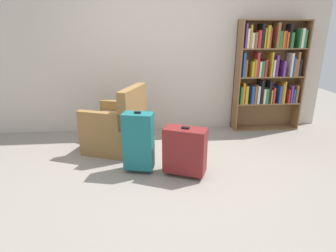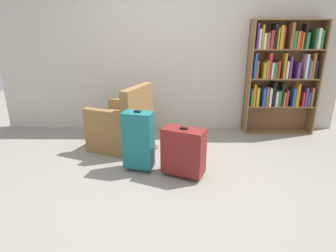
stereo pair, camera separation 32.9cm
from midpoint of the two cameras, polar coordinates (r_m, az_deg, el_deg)
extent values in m
plane|color=gray|center=(3.23, 3.15, -11.19)|extent=(9.63, 9.63, 0.00)
cube|color=beige|center=(4.65, 2.45, 15.04)|extent=(5.50, 0.10, 2.60)
cube|color=brown|center=(4.70, 17.86, 9.02)|extent=(0.02, 0.27, 1.76)
cube|color=brown|center=(5.12, 29.48, 8.24)|extent=(0.02, 0.27, 1.76)
cube|color=brown|center=(5.00, 23.37, 8.93)|extent=(1.09, 0.02, 1.76)
cube|color=brown|center=(5.09, 22.63, -0.97)|extent=(1.05, 0.25, 0.02)
cube|color=brown|center=(4.97, 23.27, 3.80)|extent=(1.05, 0.25, 0.02)
cube|color=brown|center=(4.88, 23.94, 8.77)|extent=(1.05, 0.25, 0.02)
cube|color=brown|center=(4.84, 24.65, 13.87)|extent=(1.05, 0.25, 0.02)
cube|color=brown|center=(4.83, 25.36, 18.80)|extent=(1.05, 0.25, 0.02)
cube|color=#2D7238|center=(4.75, 18.24, 5.61)|extent=(0.03, 0.21, 0.28)
cube|color=orange|center=(4.75, 18.71, 5.97)|extent=(0.03, 0.20, 0.34)
cube|color=gold|center=(4.75, 19.35, 5.60)|extent=(0.04, 0.17, 0.29)
cube|color=#264C99|center=(4.81, 20.43, 5.58)|extent=(0.04, 0.21, 0.29)
cube|color=brown|center=(4.83, 20.94, 5.59)|extent=(0.03, 0.21, 0.29)
cube|color=silver|center=(4.83, 21.53, 5.52)|extent=(0.04, 0.19, 0.29)
cube|color=black|center=(4.86, 22.08, 6.03)|extent=(0.04, 0.23, 0.37)
cube|color=silver|center=(4.87, 22.62, 5.18)|extent=(0.03, 0.18, 0.24)
cube|color=#2D7238|center=(4.90, 23.00, 5.27)|extent=(0.04, 0.22, 0.25)
cube|color=black|center=(4.89, 23.63, 5.87)|extent=(0.03, 0.18, 0.37)
cube|color=gold|center=(4.91, 23.95, 5.02)|extent=(0.02, 0.17, 0.22)
cube|color=#B22D2D|center=(4.95, 24.28, 5.27)|extent=(0.03, 0.22, 0.26)
cube|color=#264C99|center=(4.98, 25.45, 5.36)|extent=(0.04, 0.21, 0.28)
cube|color=orange|center=(5.00, 25.82, 5.59)|extent=(0.02, 0.23, 0.32)
cube|color=gold|center=(4.99, 26.28, 5.65)|extent=(0.03, 0.17, 0.35)
cube|color=#B22D2D|center=(5.04, 27.05, 4.91)|extent=(0.02, 0.18, 0.23)
cube|color=#66337F|center=(5.06, 27.50, 5.27)|extent=(0.03, 0.20, 0.29)
cube|color=#264C99|center=(5.10, 27.81, 4.95)|extent=(0.03, 0.22, 0.23)
cube|color=brown|center=(5.09, 28.43, 5.21)|extent=(0.04, 0.18, 0.29)
cube|color=#264C99|center=(4.66, 18.91, 11.44)|extent=(0.04, 0.20, 0.38)
cube|color=brown|center=(4.68, 19.29, 10.73)|extent=(0.03, 0.19, 0.27)
cube|color=gold|center=(4.71, 20.63, 10.46)|extent=(0.04, 0.17, 0.24)
cube|color=gold|center=(4.73, 21.07, 10.64)|extent=(0.02, 0.20, 0.27)
cube|color=#B22D2D|center=(4.74, 21.47, 11.26)|extent=(0.04, 0.21, 0.38)
cube|color=silver|center=(4.77, 21.88, 10.40)|extent=(0.03, 0.21, 0.24)
cube|color=#2D7238|center=(4.77, 22.44, 10.36)|extent=(0.04, 0.19, 0.24)
cube|color=#B22D2D|center=(4.81, 22.91, 10.49)|extent=(0.03, 0.23, 0.26)
cube|color=gold|center=(4.81, 24.11, 11.02)|extent=(0.03, 0.18, 0.38)
cube|color=silver|center=(4.83, 24.52, 10.29)|extent=(0.03, 0.16, 0.26)
cube|color=#66337F|center=(4.86, 24.96, 10.68)|extent=(0.03, 0.21, 0.33)
cube|color=#66337F|center=(4.92, 26.25, 10.09)|extent=(0.04, 0.22, 0.24)
cube|color=silver|center=(4.96, 27.58, 10.65)|extent=(0.03, 0.21, 0.36)
cube|color=#264C99|center=(4.99, 27.84, 10.30)|extent=(0.02, 0.23, 0.30)
cube|color=brown|center=(4.99, 28.21, 10.05)|extent=(0.03, 0.19, 0.27)
cube|color=brown|center=(4.99, 28.74, 10.59)|extent=(0.04, 0.17, 0.38)
cube|color=black|center=(5.03, 28.98, 9.99)|extent=(0.03, 0.21, 0.27)
cube|color=#66337F|center=(4.64, 19.40, 16.70)|extent=(0.02, 0.22, 0.36)
cube|color=silver|center=(4.62, 19.89, 16.19)|extent=(0.03, 0.15, 0.28)
cube|color=gold|center=(4.65, 20.34, 16.48)|extent=(0.03, 0.19, 0.34)
cube|color=silver|center=(4.67, 20.67, 15.75)|extent=(0.03, 0.20, 0.22)
cube|color=brown|center=(4.67, 21.30, 15.71)|extent=(0.04, 0.16, 0.23)
cube|color=#B22D2D|center=(4.71, 21.89, 15.85)|extent=(0.04, 0.21, 0.26)
cube|color=black|center=(4.73, 22.48, 16.35)|extent=(0.03, 0.23, 0.35)
cube|color=gold|center=(4.73, 22.99, 15.92)|extent=(0.02, 0.19, 0.29)
cube|color=gold|center=(4.76, 23.48, 16.10)|extent=(0.04, 0.23, 0.33)
cube|color=#B22D2D|center=(4.75, 23.99, 15.85)|extent=(0.02, 0.17, 0.30)
cube|color=brown|center=(4.82, 25.25, 16.13)|extent=(0.04, 0.23, 0.37)
cube|color=#2D7238|center=(4.83, 25.74, 15.35)|extent=(0.04, 0.20, 0.25)
cube|color=orange|center=(4.85, 26.24, 15.27)|extent=(0.03, 0.21, 0.25)
cube|color=#B22D2D|center=(4.86, 26.58, 15.27)|extent=(0.02, 0.20, 0.26)
cube|color=orange|center=(4.88, 26.93, 15.07)|extent=(0.02, 0.21, 0.23)
cube|color=black|center=(4.88, 27.48, 15.72)|extent=(0.02, 0.17, 0.35)
cube|color=#2D7238|center=(4.91, 27.70, 14.98)|extent=(0.04, 0.21, 0.23)
cube|color=#2D7238|center=(4.97, 29.07, 15.08)|extent=(0.02, 0.21, 0.28)
cube|color=silver|center=(4.98, 29.52, 15.08)|extent=(0.04, 0.20, 0.29)
cube|color=#2D7238|center=(4.99, 30.05, 14.84)|extent=(0.04, 0.16, 0.27)
cube|color=olive|center=(4.08, -7.24, -1.54)|extent=(0.91, 0.91, 0.40)
cube|color=tan|center=(4.00, -7.38, 1.68)|extent=(0.72, 0.68, 0.08)
cube|color=olive|center=(3.81, -3.70, 4.21)|extent=(0.37, 0.69, 0.50)
cube|color=olive|center=(4.23, -5.43, 3.71)|extent=(0.69, 0.35, 0.22)
cube|color=olive|center=(3.74, -9.68, 1.42)|extent=(0.69, 0.35, 0.22)
cylinder|color=red|center=(3.97, -0.73, -4.37)|extent=(0.08, 0.08, 0.10)
torus|color=red|center=(3.96, 0.02, -4.31)|extent=(0.06, 0.01, 0.06)
cube|color=maroon|center=(3.22, 6.08, -5.09)|extent=(0.53, 0.40, 0.53)
cube|color=black|center=(3.12, 6.25, -0.51)|extent=(0.10, 0.08, 0.02)
cylinder|color=black|center=(3.40, 3.24, -9.07)|extent=(0.07, 0.07, 0.05)
cylinder|color=black|center=(3.31, 8.65, -10.11)|extent=(0.07, 0.07, 0.05)
cube|color=#19666B|center=(3.32, -3.14, -2.87)|extent=(0.38, 0.27, 0.67)
cube|color=black|center=(3.20, -3.25, 2.89)|extent=(0.08, 0.06, 0.02)
cylinder|color=black|center=(3.50, -4.92, -8.19)|extent=(0.06, 0.06, 0.05)
cylinder|color=black|center=(3.44, -1.12, -8.67)|extent=(0.06, 0.06, 0.05)
camera|label=1|loc=(0.16, -87.14, 0.99)|focal=30.27mm
camera|label=2|loc=(0.16, 92.86, -0.99)|focal=30.27mm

